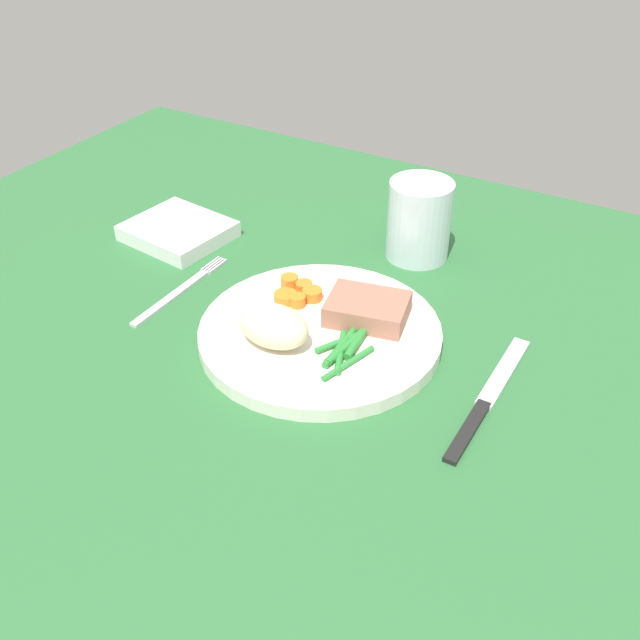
{
  "coord_description": "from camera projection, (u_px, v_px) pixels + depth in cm",
  "views": [
    {
      "loc": [
        35.16,
        -57.71,
        50.39
      ],
      "look_at": [
        2.76,
        -2.37,
        4.6
      ],
      "focal_mm": 41.83,
      "sensor_mm": 36.0,
      "label": 1
    }
  ],
  "objects": [
    {
      "name": "mashed_potatoes",
      "position": [
        277.0,
        327.0,
        0.76
      ],
      "size": [
        7.81,
        5.3,
        4.25
      ],
      "primitive_type": "ellipsoid",
      "color": "beige",
      "rests_on": "dinner_plate"
    },
    {
      "name": "knife",
      "position": [
        487.0,
        399.0,
        0.72
      ],
      "size": [
        1.7,
        20.5,
        0.64
      ],
      "rotation": [
        0.0,
        0.0,
        0.0
      ],
      "color": "black",
      "rests_on": "dining_table"
    },
    {
      "name": "fork",
      "position": [
        180.0,
        291.0,
        0.88
      ],
      "size": [
        1.44,
        16.6,
        0.4
      ],
      "rotation": [
        0.0,
        0.0,
        -0.07
      ],
      "color": "silver",
      "rests_on": "dining_table"
    },
    {
      "name": "meat_portion",
      "position": [
        367.0,
        309.0,
        0.8
      ],
      "size": [
        9.69,
        8.11,
        2.42
      ],
      "primitive_type": "cube",
      "rotation": [
        0.0,
        0.0,
        0.22
      ],
      "color": "#A86B56",
      "rests_on": "dinner_plate"
    },
    {
      "name": "napkin",
      "position": [
        178.0,
        231.0,
        0.98
      ],
      "size": [
        13.51,
        12.27,
        2.06
      ],
      "primitive_type": "cube",
      "rotation": [
        0.0,
        0.0,
        -0.12
      ],
      "color": "white",
      "rests_on": "dining_table"
    },
    {
      "name": "water_glass",
      "position": [
        419.0,
        225.0,
        0.92
      ],
      "size": [
        7.91,
        7.91,
        9.98
      ],
      "color": "silver",
      "rests_on": "dining_table"
    },
    {
      "name": "dining_table",
      "position": [
        309.0,
        328.0,
        0.84
      ],
      "size": [
        120.0,
        90.0,
        2.0
      ],
      "color": "#2D6B38",
      "rests_on": "ground"
    },
    {
      "name": "dinner_plate",
      "position": [
        320.0,
        334.0,
        0.8
      ],
      "size": [
        26.01,
        26.01,
        1.6
      ],
      "primitive_type": "cylinder",
      "color": "white",
      "rests_on": "dining_table"
    },
    {
      "name": "carrot_slices",
      "position": [
        298.0,
        292.0,
        0.84
      ],
      "size": [
        5.77,
        4.93,
        1.28
      ],
      "color": "orange",
      "rests_on": "dinner_plate"
    },
    {
      "name": "green_beans",
      "position": [
        348.0,
        346.0,
        0.76
      ],
      "size": [
        5.27,
        10.25,
        0.9
      ],
      "color": "#2D8C38",
      "rests_on": "dinner_plate"
    }
  ]
}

